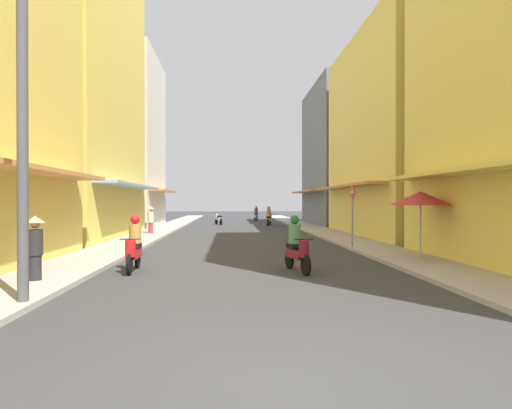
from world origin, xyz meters
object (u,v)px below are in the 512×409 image
Objects in this scene: vendor_umbrella at (421,198)px; motorbike_red at (134,246)px; motorbike_maroon at (297,247)px; street_sign_no_entry at (352,208)px; motorbike_silver at (218,219)px; utility_pole at (22,104)px; pedestrian_crossing at (35,246)px; motorbike_orange at (269,217)px; pedestrian_foreground at (151,219)px; motorbike_white at (256,214)px.

motorbike_red is at bearing -170.79° from vendor_umbrella.
motorbike_maroon is 6.37m from street_sign_no_entry.
utility_pole reaches higher than motorbike_silver.
street_sign_no_entry reaches higher than pedestrian_crossing.
vendor_umbrella is at bearing -73.30° from motorbike_silver.
motorbike_maroon is (2.85, -25.67, 0.20)m from motorbike_silver.
motorbike_orange is at bearing 86.87° from motorbike_maroon.
pedestrian_foreground is (-6.49, 14.01, 0.24)m from motorbike_maroon.
motorbike_maroon is at bearing 14.03° from pedestrian_crossing.
pedestrian_foreground reaches higher than motorbike_silver.
motorbike_silver is 24.97m from vendor_umbrella.
pedestrian_foreground is (-7.78, -9.50, 0.24)m from motorbike_orange.
motorbike_silver is at bearing 106.70° from vendor_umbrella.
vendor_umbrella is 0.31× the size of utility_pole.
motorbike_red is at bearing -104.15° from motorbike_orange.
motorbike_orange is at bearing 75.85° from motorbike_red.
utility_pole is (0.74, -2.25, 2.84)m from pedestrian_crossing.
street_sign_no_entry is (9.59, -8.54, 0.77)m from pedestrian_foreground.
pedestrian_foreground is at bearing 131.51° from vendor_umbrella.
pedestrian_foreground is 12.86m from street_sign_no_entry.
motorbike_orange is at bearing 75.74° from utility_pole.
motorbike_white is 19.24m from pedestrian_foreground.
motorbike_white is 34.20m from pedestrian_crossing.
utility_pole is (-6.96, -27.36, 3.06)m from motorbike_orange.
utility_pole is (-9.98, -5.65, 1.70)m from vendor_umbrella.
motorbike_maroon is 7.50m from utility_pole.
motorbike_orange reaches higher than motorbike_silver.
motorbike_red is (-5.26, -31.48, 0.00)m from motorbike_white.
vendor_umbrella reaches higher than motorbike_silver.
motorbike_white is 1.07× the size of pedestrian_foreground.
utility_pole is at bearing -145.82° from motorbike_maroon.
pedestrian_foreground reaches higher than motorbike_orange.
motorbike_silver is 0.76× the size of vendor_umbrella.
motorbike_white is 1.04× the size of motorbike_silver.
motorbike_maroon is 4.57m from motorbike_red.
pedestrian_crossing reaches higher than motorbike_red.
motorbike_silver is 1.06× the size of pedestrian_crossing.
vendor_umbrella is 3.88m from street_sign_no_entry.
motorbike_silver is 0.65× the size of street_sign_no_entry.
pedestrian_crossing is at bearing -89.71° from pedestrian_foreground.
motorbike_silver is 4.67m from motorbike_orange.
pedestrian_foreground reaches higher than motorbike_white.
utility_pole reaches higher than motorbike_white.
motorbike_white is 36.39m from utility_pole.
motorbike_silver is at bearing 106.40° from street_sign_no_entry.
motorbike_red is 0.68× the size of street_sign_no_entry.
motorbike_maroon and motorbike_red have the same top height.
utility_pole is at bearing -150.48° from vendor_umbrella.
motorbike_white is at bearing 77.99° from pedestrian_crossing.
pedestrian_crossing is 0.61× the size of street_sign_no_entry.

